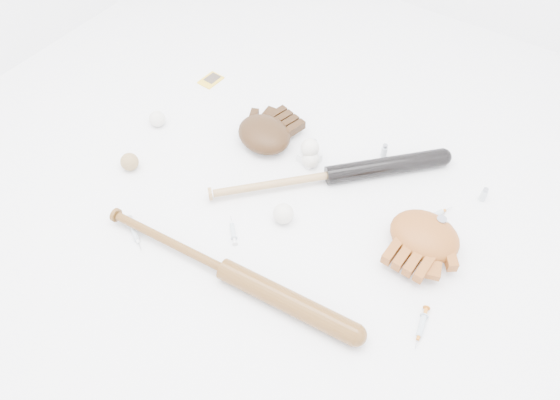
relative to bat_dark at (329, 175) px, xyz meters
The scene contains 19 objects.
bat_dark is the anchor object (origin of this frame).
bat_wood 0.54m from the bat_dark, 97.37° to the right, with size 0.96×0.07×0.07m, color brown, non-canonical shape.
glove_dark 0.32m from the bat_dark, behind, with size 0.27×0.27×0.10m, color #331E0E, non-canonical shape.
glove_tan 0.41m from the bat_dark, ahead, with size 0.28×0.28×0.10m, color brown, non-canonical shape.
trading_card 0.77m from the bat_dark, 163.01° to the left, with size 0.07×0.10×0.01m, color gold.
pedestal 0.12m from the bat_dark, 157.31° to the left, with size 0.07×0.07×0.04m, color white.
baseball_on_pedestal 0.13m from the bat_dark, 157.31° to the left, with size 0.07×0.07×0.07m, color silver.
baseball_left 0.74m from the bat_dark, behind, with size 0.06×0.06×0.06m, color silver.
baseball_upper 0.10m from the bat_dark, 162.18° to the left, with size 0.07×0.07×0.07m, color silver.
baseball_mid 0.25m from the bat_dark, 99.22° to the right, with size 0.07×0.07×0.07m, color silver.
baseball_aged 0.75m from the bat_dark, 151.51° to the right, with size 0.07×0.07×0.07m, color olive.
syringe_0 0.72m from the bat_dark, 126.86° to the right, with size 0.17×0.03×0.02m, color #ADBCC6, non-canonical shape.
syringe_1 0.42m from the bat_dark, 111.84° to the right, with size 0.13×0.02×0.02m, color #ADBCC6, non-canonical shape.
syringe_2 0.40m from the bat_dark, ahead, with size 0.16×0.03×0.02m, color #ADBCC6, non-canonical shape.
syringe_3 0.64m from the bat_dark, 33.65° to the right, with size 0.16×0.03×0.02m, color #ADBCC6, non-canonical shape.
vial_0 0.55m from the bat_dark, 24.54° to the left, with size 0.02×0.02×0.06m, color silver.
vial_1 0.26m from the bat_dark, 64.56° to the left, with size 0.02×0.02×0.06m, color silver.
vial_2 0.15m from the bat_dark, 142.87° to the left, with size 0.03×0.03×0.07m, color silver.
vial_3 0.43m from the bat_dark, ahead, with size 0.04×0.04×0.10m, color silver.
Camera 1 is at (0.63, -1.00, 1.52)m, focal length 35.00 mm.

